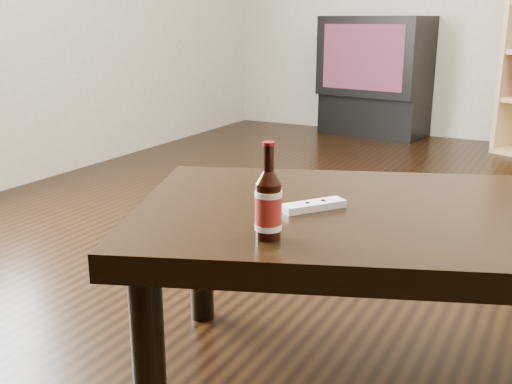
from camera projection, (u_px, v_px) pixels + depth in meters
The scene contains 6 objects.
floor at pixel (441, 289), 2.19m from camera, with size 5.00×6.00×0.01m, color black.
tv_stand at pixel (374, 115), 5.08m from camera, with size 0.85×0.43×0.34m, color black.
tv at pixel (377, 56), 4.94m from camera, with size 0.92×0.65×0.64m.
coffee_table at pixel (394, 233), 1.52m from camera, with size 1.50×1.19×0.49m.
beer_bottle at pixel (268, 205), 1.28m from camera, with size 0.06×0.06×0.21m.
remote at pixel (314, 206), 1.50m from camera, with size 0.14×0.16×0.02m.
Camera 1 is at (0.34, -2.09, 0.95)m, focal length 42.00 mm.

